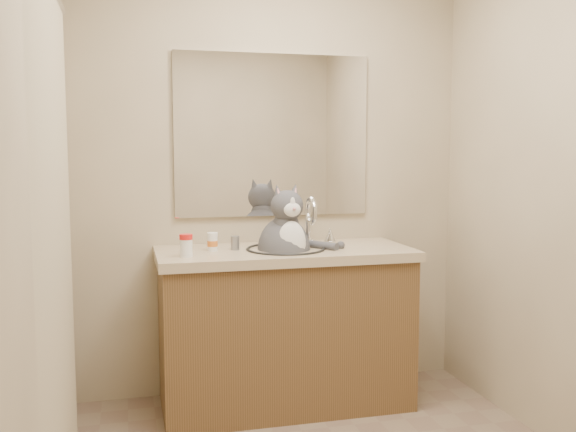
% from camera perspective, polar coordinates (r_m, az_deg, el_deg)
% --- Properties ---
extents(room, '(2.22, 2.52, 2.42)m').
position_cam_1_polar(room, '(2.43, 5.19, 1.82)').
color(room, '#7D6A56').
rests_on(room, ground).
extents(vanity, '(1.34, 0.59, 1.12)m').
position_cam_1_polar(vanity, '(3.47, -0.29, -9.57)').
color(vanity, brown).
rests_on(vanity, ground).
extents(mirror, '(1.10, 0.02, 0.90)m').
position_cam_1_polar(mirror, '(3.61, -1.35, 7.17)').
color(mirror, white).
rests_on(mirror, room).
extents(shower_curtain, '(0.02, 1.30, 1.93)m').
position_cam_1_polar(shower_curtain, '(2.42, -19.89, -2.56)').
color(shower_curtain, '#B9AA8C').
rests_on(shower_curtain, ground).
extents(cat, '(0.43, 0.35, 0.55)m').
position_cam_1_polar(cat, '(3.36, -0.26, -2.67)').
color(cat, '#444448').
rests_on(cat, vanity).
extents(pill_bottle_redcap, '(0.08, 0.08, 0.11)m').
position_cam_1_polar(pill_bottle_redcap, '(3.17, -9.05, -2.60)').
color(pill_bottle_redcap, white).
rests_on(pill_bottle_redcap, vanity).
extents(pill_bottle_orange, '(0.07, 0.07, 0.09)m').
position_cam_1_polar(pill_bottle_orange, '(3.34, -6.73, -2.31)').
color(pill_bottle_orange, white).
rests_on(pill_bottle_orange, vanity).
extents(grey_canister, '(0.05, 0.05, 0.07)m').
position_cam_1_polar(grey_canister, '(3.36, -4.73, -2.41)').
color(grey_canister, gray).
rests_on(grey_canister, vanity).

